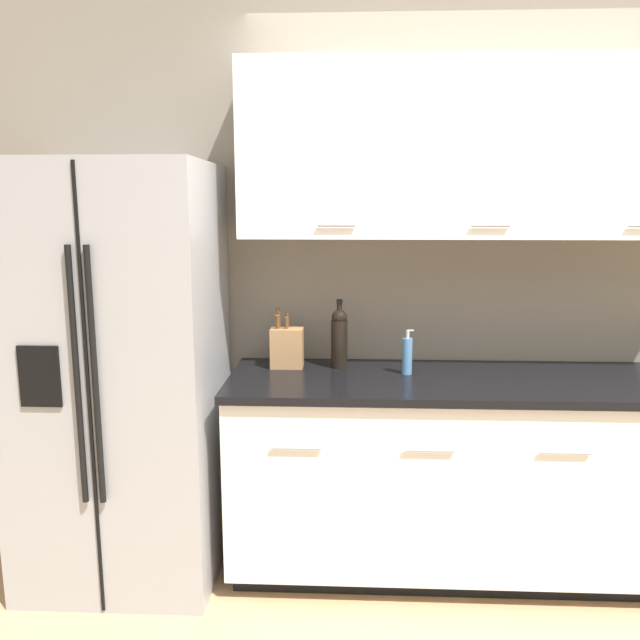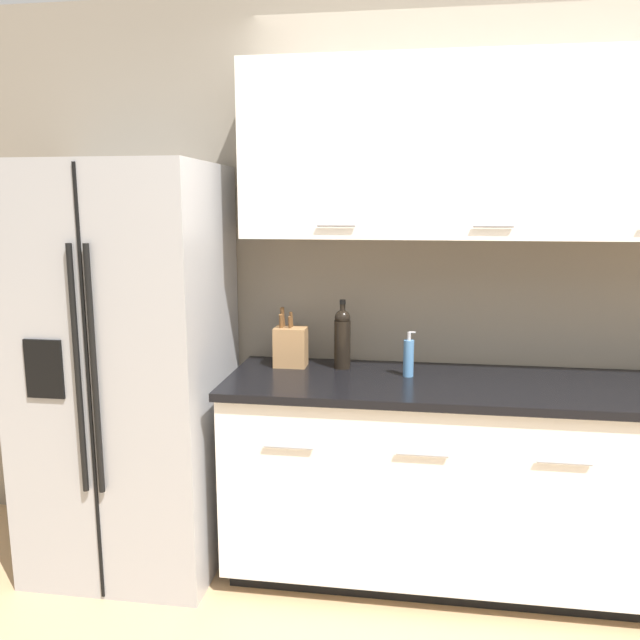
{
  "view_description": "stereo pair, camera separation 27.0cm",
  "coord_description": "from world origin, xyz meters",
  "px_view_note": "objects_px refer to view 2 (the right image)",
  "views": [
    {
      "loc": [
        -0.78,
        -1.97,
        1.64
      ],
      "look_at": [
        -0.9,
        0.69,
        1.16
      ],
      "focal_mm": 35.0,
      "sensor_mm": 36.0,
      "label": 1
    },
    {
      "loc": [
        -0.51,
        -1.94,
        1.64
      ],
      "look_at": [
        -0.9,
        0.69,
        1.16
      ],
      "focal_mm": 35.0,
      "sensor_mm": 36.0,
      "label": 2
    }
  ],
  "objects_px": {
    "knife_block": "(291,346)",
    "soap_dispenser": "(409,358)",
    "wine_bottle": "(342,337)",
    "refrigerator": "(129,370)"
  },
  "relations": [
    {
      "from": "knife_block",
      "to": "soap_dispenser",
      "type": "bearing_deg",
      "value": -10.23
    },
    {
      "from": "knife_block",
      "to": "wine_bottle",
      "type": "xyz_separation_m",
      "value": [
        0.24,
        -0.0,
        0.05
      ]
    },
    {
      "from": "wine_bottle",
      "to": "soap_dispenser",
      "type": "bearing_deg",
      "value": -17.9
    },
    {
      "from": "wine_bottle",
      "to": "knife_block",
      "type": "bearing_deg",
      "value": 179.86
    },
    {
      "from": "knife_block",
      "to": "soap_dispenser",
      "type": "distance_m",
      "value": 0.55
    },
    {
      "from": "refrigerator",
      "to": "wine_bottle",
      "type": "xyz_separation_m",
      "value": [
        0.95,
        0.19,
        0.14
      ]
    },
    {
      "from": "wine_bottle",
      "to": "soap_dispenser",
      "type": "height_order",
      "value": "wine_bottle"
    },
    {
      "from": "soap_dispenser",
      "to": "wine_bottle",
      "type": "bearing_deg",
      "value": 162.1
    },
    {
      "from": "knife_block",
      "to": "soap_dispenser",
      "type": "height_order",
      "value": "knife_block"
    },
    {
      "from": "knife_block",
      "to": "soap_dispenser",
      "type": "xyz_separation_m",
      "value": [
        0.55,
        -0.1,
        -0.01
      ]
    }
  ]
}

